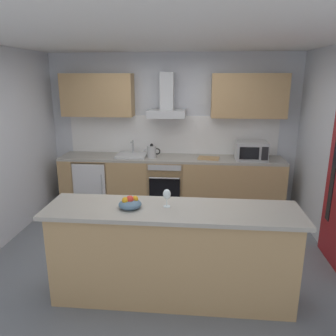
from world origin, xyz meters
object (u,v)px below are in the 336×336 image
(sink, at_px, (132,155))
(kettle, at_px, (152,152))
(oven, at_px, (166,182))
(range_hood, at_px, (167,103))
(wine_glass, at_px, (167,195))
(microwave, at_px, (251,151))
(fruit_bowl, at_px, (130,203))
(chopping_board, at_px, (209,158))
(refrigerator, at_px, (95,182))

(sink, bearing_deg, kettle, -7.25)
(oven, relative_size, sink, 1.60)
(range_hood, xyz_separation_m, wine_glass, (0.24, -2.50, -0.68))
(wine_glass, bearing_deg, microwave, 63.81)
(range_hood, height_order, fruit_bowl, range_hood)
(sink, distance_m, chopping_board, 1.30)
(oven, bearing_deg, range_hood, 90.00)
(sink, relative_size, chopping_board, 1.47)
(range_hood, distance_m, wine_glass, 2.60)
(sink, xyz_separation_m, chopping_board, (1.29, -0.03, -0.02))
(microwave, distance_m, range_hood, 1.58)
(oven, height_order, range_hood, range_hood)
(chopping_board, bearing_deg, sink, 178.47)
(refrigerator, distance_m, range_hood, 1.86)
(oven, bearing_deg, microwave, -1.15)
(oven, distance_m, chopping_board, 0.84)
(microwave, xyz_separation_m, kettle, (-1.63, -0.01, -0.04))
(fruit_bowl, xyz_separation_m, chopping_board, (0.82, 2.40, -0.12))
(oven, bearing_deg, sink, 178.93)
(range_hood, height_order, wine_glass, range_hood)
(oven, distance_m, kettle, 0.60)
(microwave, height_order, range_hood, range_hood)
(microwave, xyz_separation_m, sink, (-1.98, 0.04, -0.12))
(chopping_board, bearing_deg, wine_glass, -101.26)
(kettle, distance_m, range_hood, 0.83)
(kettle, height_order, fruit_bowl, kettle)
(oven, height_order, fruit_bowl, fruit_bowl)
(range_hood, bearing_deg, sink, -168.61)
(kettle, distance_m, wine_glass, 2.38)
(refrigerator, xyz_separation_m, fruit_bowl, (1.15, -2.43, 0.61))
(oven, relative_size, wine_glass, 4.50)
(kettle, bearing_deg, fruit_bowl, -86.97)
(oven, distance_m, sink, 0.75)
(fruit_bowl, relative_size, chopping_board, 0.65)
(oven, relative_size, microwave, 1.60)
(refrigerator, relative_size, wine_glass, 4.78)
(sink, bearing_deg, range_hood, 11.39)
(kettle, height_order, wine_glass, wine_glass)
(refrigerator, relative_size, sink, 1.70)
(microwave, bearing_deg, sink, 178.87)
(wine_glass, bearing_deg, sink, 109.20)
(refrigerator, relative_size, kettle, 2.94)
(sink, xyz_separation_m, kettle, (0.35, -0.04, 0.08))
(kettle, bearing_deg, sink, 172.75)
(wine_glass, xyz_separation_m, chopping_board, (0.47, 2.34, -0.20))
(refrigerator, height_order, kettle, kettle)
(kettle, relative_size, fruit_bowl, 1.31)
(refrigerator, relative_size, fruit_bowl, 3.86)
(microwave, bearing_deg, chopping_board, 179.65)
(sink, distance_m, wine_glass, 2.52)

